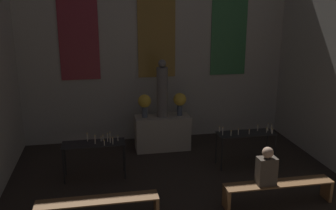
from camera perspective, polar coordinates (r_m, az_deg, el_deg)
name	(u,v)px	position (r m, az deg, el deg)	size (l,w,h in m)	color
wall_back	(156,39)	(10.35, -1.82, 10.04)	(7.57, 0.16, 5.60)	#B2AD9E
altar	(162,133)	(9.95, -0.85, -4.22)	(1.43, 0.59, 0.91)	#ADA38E
statue	(162,90)	(9.62, -0.88, 2.27)	(0.29, 0.29, 1.50)	slate
flower_vase_left	(145,102)	(9.63, -3.60, 0.38)	(0.34, 0.34, 0.60)	#4C5666
flower_vase_right	(180,101)	(9.78, 1.81, 0.65)	(0.34, 0.34, 0.60)	#4C5666
candle_rack_left	(94,147)	(8.44, -11.17, -6.32)	(1.37, 0.49, 1.02)	black
candle_rack_right	(246,137)	(9.08, 11.81, -4.77)	(1.37, 0.49, 1.02)	black
pew_back_left	(98,205)	(6.95, -10.63, -14.81)	(2.15, 0.36, 0.45)	brown
pew_back_right	(278,188)	(7.69, 16.46, -12.06)	(2.15, 0.36, 0.45)	brown
person_seated	(267,168)	(7.38, 14.80, -9.25)	(0.36, 0.24, 0.75)	#4C4238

